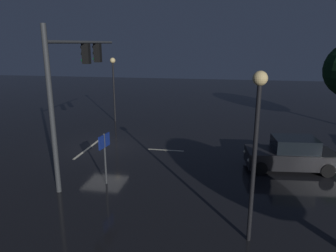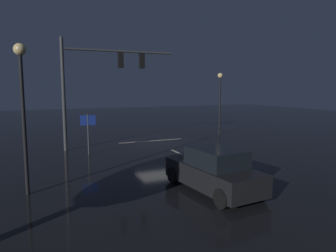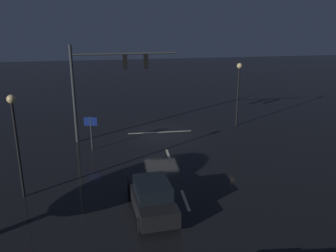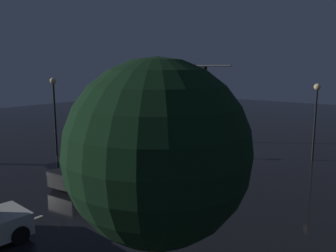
# 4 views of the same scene
# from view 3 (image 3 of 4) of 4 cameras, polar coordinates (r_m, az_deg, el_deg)

# --- Properties ---
(ground_plane) EXTENTS (80.00, 80.00, 0.00)m
(ground_plane) POSITION_cam_3_polar(r_m,az_deg,el_deg) (29.04, -1.04, -1.46)
(ground_plane) COLOR black
(traffic_signal_assembly) EXTENTS (7.48, 0.47, 7.05)m
(traffic_signal_assembly) POSITION_cam_3_polar(r_m,az_deg,el_deg) (27.17, -9.37, 7.59)
(traffic_signal_assembly) COLOR #383A3D
(traffic_signal_assembly) RESTS_ON ground_plane
(lane_dash_far) EXTENTS (0.16, 2.20, 0.01)m
(lane_dash_far) POSITION_cam_3_polar(r_m,az_deg,el_deg) (25.35, 0.10, -4.50)
(lane_dash_far) COLOR beige
(lane_dash_far) RESTS_ON ground_plane
(lane_dash_mid) EXTENTS (0.16, 2.20, 0.01)m
(lane_dash_mid) POSITION_cam_3_polar(r_m,az_deg,el_deg) (20.03, 2.63, -11.14)
(lane_dash_mid) COLOR beige
(lane_dash_mid) RESTS_ON ground_plane
(stop_bar) EXTENTS (5.00, 0.16, 0.01)m
(stop_bar) POSITION_cam_3_polar(r_m,az_deg,el_deg) (29.78, -1.24, -0.94)
(stop_bar) COLOR beige
(stop_bar) RESTS_ON ground_plane
(car_approaching) EXTENTS (2.26, 4.50, 1.70)m
(car_approaching) POSITION_cam_3_polar(r_m,az_deg,el_deg) (18.70, -2.43, -10.66)
(car_approaching) COLOR black
(car_approaching) RESTS_ON ground_plane
(street_lamp_left_kerb) EXTENTS (0.44, 0.44, 5.20)m
(street_lamp_left_kerb) POSITION_cam_3_polar(r_m,az_deg,el_deg) (30.91, 10.62, 6.44)
(street_lamp_left_kerb) COLOR black
(street_lamp_left_kerb) RESTS_ON ground_plane
(street_lamp_right_kerb) EXTENTS (0.44, 0.44, 5.55)m
(street_lamp_right_kerb) POSITION_cam_3_polar(r_m,az_deg,el_deg) (20.31, -22.10, -0.30)
(street_lamp_right_kerb) COLOR black
(street_lamp_right_kerb) RESTS_ON ground_plane
(route_sign) EXTENTS (0.90, 0.19, 2.41)m
(route_sign) POSITION_cam_3_polar(r_m,az_deg,el_deg) (26.30, -11.58, 0.00)
(route_sign) COLOR #383A3D
(route_sign) RESTS_ON ground_plane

